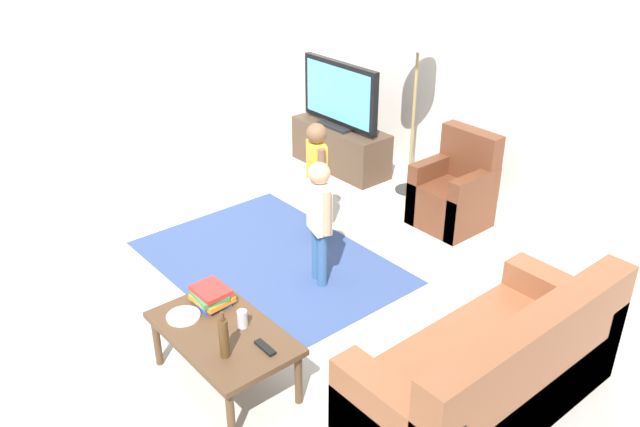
# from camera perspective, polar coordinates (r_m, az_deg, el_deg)

# --- Properties ---
(ground) EXTENTS (7.80, 7.80, 0.00)m
(ground) POSITION_cam_1_polar(r_m,az_deg,el_deg) (5.12, -5.21, -8.47)
(ground) COLOR #B2ADA3
(wall_back) EXTENTS (6.00, 0.12, 2.70)m
(wall_back) POSITION_cam_1_polar(r_m,az_deg,el_deg) (6.54, 16.69, 11.78)
(wall_back) COLOR silver
(wall_back) RESTS_ON ground
(wall_left) EXTENTS (0.12, 6.00, 2.70)m
(wall_left) POSITION_cam_1_polar(r_m,az_deg,el_deg) (7.05, -20.29, 12.33)
(wall_left) COLOR silver
(wall_left) RESTS_ON ground
(area_rug) EXTENTS (2.20, 1.60, 0.01)m
(area_rug) POSITION_cam_1_polar(r_m,az_deg,el_deg) (5.72, -4.35, -4.17)
(area_rug) COLOR #33477A
(area_rug) RESTS_ON ground
(tv_stand) EXTENTS (1.20, 0.44, 0.50)m
(tv_stand) POSITION_cam_1_polar(r_m,az_deg,el_deg) (7.42, 1.77, 5.70)
(tv_stand) COLOR #4C3828
(tv_stand) RESTS_ON ground
(tv) EXTENTS (1.10, 0.28, 0.71)m
(tv) POSITION_cam_1_polar(r_m,az_deg,el_deg) (7.20, 1.71, 10.13)
(tv) COLOR black
(tv) RESTS_ON tv_stand
(couch) EXTENTS (0.80, 1.80, 0.86)m
(couch) POSITION_cam_1_polar(r_m,az_deg,el_deg) (4.23, 14.81, -13.42)
(couch) COLOR brown
(couch) RESTS_ON ground
(armchair) EXTENTS (0.60, 0.60, 0.90)m
(armchair) POSITION_cam_1_polar(r_m,az_deg,el_deg) (6.32, 11.62, 1.63)
(armchair) COLOR brown
(armchair) RESTS_ON ground
(floor_lamp) EXTENTS (0.36, 0.36, 1.78)m
(floor_lamp) POSITION_cam_1_polar(r_m,az_deg,el_deg) (6.51, 8.47, 14.33)
(floor_lamp) COLOR #262626
(floor_lamp) RESTS_ON ground
(child_near_tv) EXTENTS (0.34, 0.22, 1.10)m
(child_near_tv) POSITION_cam_1_polar(r_m,az_deg,el_deg) (5.79, -0.28, 3.69)
(child_near_tv) COLOR #4C4C59
(child_near_tv) RESTS_ON ground
(child_center) EXTENTS (0.34, 0.19, 1.05)m
(child_center) POSITION_cam_1_polar(r_m,az_deg,el_deg) (5.13, -0.06, 0.07)
(child_center) COLOR #33598C
(child_center) RESTS_ON ground
(coffee_table) EXTENTS (1.00, 0.60, 0.42)m
(coffee_table) POSITION_cam_1_polar(r_m,az_deg,el_deg) (4.31, -8.34, -10.44)
(coffee_table) COLOR #513823
(coffee_table) RESTS_ON ground
(book_stack) EXTENTS (0.27, 0.24, 0.12)m
(book_stack) POSITION_cam_1_polar(r_m,az_deg,el_deg) (4.49, -9.37, -7.03)
(book_stack) COLOR #334CA5
(book_stack) RESTS_ON coffee_table
(bottle) EXTENTS (0.06, 0.06, 0.32)m
(bottle) POSITION_cam_1_polar(r_m,az_deg,el_deg) (4.00, -8.27, -10.54)
(bottle) COLOR #4C3319
(bottle) RESTS_ON coffee_table
(tv_remote) EXTENTS (0.17, 0.05, 0.02)m
(tv_remote) POSITION_cam_1_polar(r_m,az_deg,el_deg) (4.10, -4.75, -11.43)
(tv_remote) COLOR black
(tv_remote) RESTS_ON coffee_table
(soda_can) EXTENTS (0.07, 0.07, 0.12)m
(soda_can) POSITION_cam_1_polar(r_m,az_deg,el_deg) (4.26, -6.70, -9.00)
(soda_can) COLOR silver
(soda_can) RESTS_ON coffee_table
(plate) EXTENTS (0.22, 0.22, 0.02)m
(plate) POSITION_cam_1_polar(r_m,az_deg,el_deg) (4.43, -11.68, -8.66)
(plate) COLOR white
(plate) RESTS_ON coffee_table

